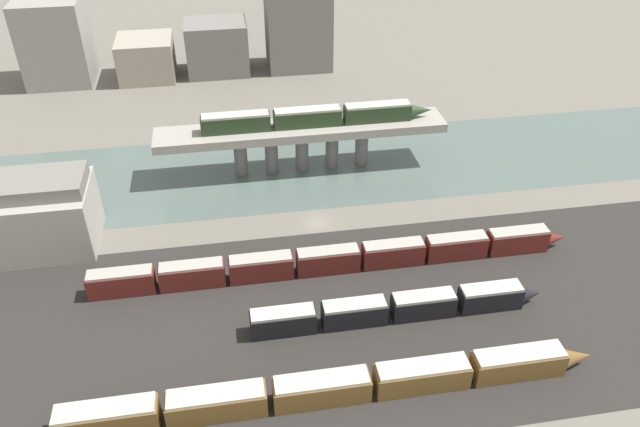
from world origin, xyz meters
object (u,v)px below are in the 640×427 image
object	(u,v)px
train_yard_mid	(396,308)
warehouse_building	(20,215)
train_on_bridge	(316,117)
train_yard_near	(334,388)
train_yard_far	(334,260)

from	to	relation	value
train_yard_mid	warehouse_building	world-z (taller)	warehouse_building
warehouse_building	train_yard_mid	bearing A→B (deg)	-25.57
train_yard_mid	warehouse_building	bearing A→B (deg)	154.43
train_on_bridge	train_yard_near	bearing A→B (deg)	-97.04
train_on_bridge	train_yard_near	distance (m)	57.28
train_yard_far	warehouse_building	size ratio (longest dim) A/B	3.33
train_yard_far	train_on_bridge	bearing A→B (deg)	85.81
train_yard_near	train_yard_mid	bearing A→B (deg)	47.63
warehouse_building	train_on_bridge	bearing A→B (deg)	18.77
train_yard_near	train_yard_far	world-z (taller)	train_yard_far
train_yard_near	warehouse_building	bearing A→B (deg)	138.49
train_on_bridge	train_yard_mid	size ratio (longest dim) A/B	1.05
train_yard_mid	train_yard_far	bearing A→B (deg)	119.51
train_on_bridge	train_yard_mid	xyz separation A→B (m)	(4.40, -43.71, -9.13)
train_on_bridge	warehouse_building	world-z (taller)	train_on_bridge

